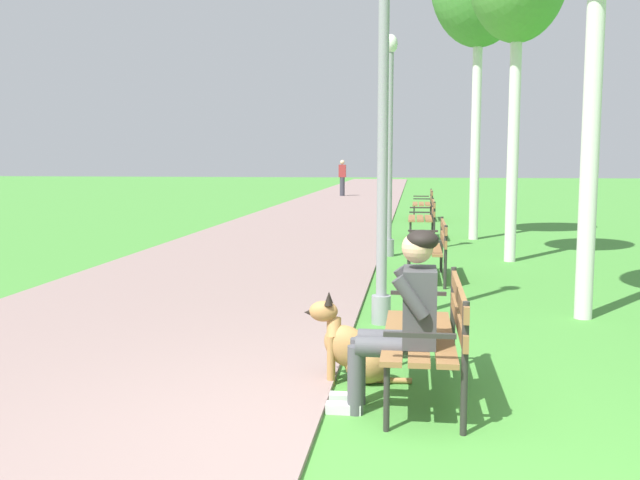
{
  "coord_description": "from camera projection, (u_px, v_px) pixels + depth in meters",
  "views": [
    {
      "loc": [
        0.28,
        -3.98,
        1.72
      ],
      "look_at": [
        -0.66,
        3.03,
        0.9
      ],
      "focal_mm": 39.53,
      "sensor_mm": 36.0,
      "label": 1
    }
  ],
  "objects": [
    {
      "name": "ground_plane",
      "position": [
        363.0,
        452.0,
        4.15
      ],
      "size": [
        120.0,
        120.0,
        0.0
      ],
      "primitive_type": "plane",
      "color": "#478E38"
    },
    {
      "name": "paved_path",
      "position": [
        344.0,
        201.0,
        28.1
      ],
      "size": [
        4.35,
        60.0,
        0.04
      ],
      "primitive_type": "cube",
      "color": "gray",
      "rests_on": "ground"
    },
    {
      "name": "park_bench_near",
      "position": [
        433.0,
        328.0,
        5.05
      ],
      "size": [
        0.55,
        1.5,
        0.85
      ],
      "color": "olive",
      "rests_on": "ground"
    },
    {
      "name": "park_bench_mid",
      "position": [
        430.0,
        244.0,
        9.96
      ],
      "size": [
        0.55,
        1.5,
        0.85
      ],
      "color": "olive",
      "rests_on": "ground"
    },
    {
      "name": "park_bench_far",
      "position": [
        425.0,
        215.0,
        14.98
      ],
      "size": [
        0.55,
        1.5,
        0.85
      ],
      "color": "olive",
      "rests_on": "ground"
    },
    {
      "name": "park_bench_furthest",
      "position": [
        425.0,
        202.0,
        19.72
      ],
      "size": [
        0.55,
        1.5,
        0.85
      ],
      "color": "olive",
      "rests_on": "ground"
    },
    {
      "name": "person_seated_on_near_bench",
      "position": [
        403.0,
        313.0,
        4.75
      ],
      "size": [
        0.74,
        0.49,
        1.25
      ],
      "color": "#4C4C51",
      "rests_on": "ground"
    },
    {
      "name": "dog_shepherd",
      "position": [
        354.0,
        350.0,
        5.39
      ],
      "size": [
        0.83,
        0.31,
        0.71
      ],
      "color": "#B27F47",
      "rests_on": "ground"
    },
    {
      "name": "lamp_post_near",
      "position": [
        383.0,
        118.0,
        7.12
      ],
      "size": [
        0.24,
        0.24,
        4.12
      ],
      "color": "gray",
      "rests_on": "ground"
    },
    {
      "name": "lamp_post_mid",
      "position": [
        389.0,
        143.0,
        12.23
      ],
      "size": [
        0.24,
        0.24,
        3.83
      ],
      "color": "gray",
      "rests_on": "ground"
    },
    {
      "name": "pedestrian_distant",
      "position": [
        342.0,
        178.0,
        31.61
      ],
      "size": [
        0.32,
        0.22,
        1.65
      ],
      "color": "#383842",
      "rests_on": "ground"
    }
  ]
}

